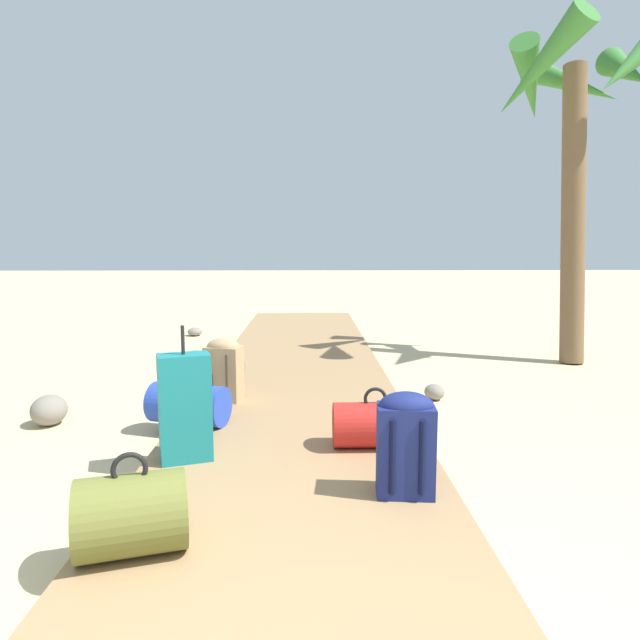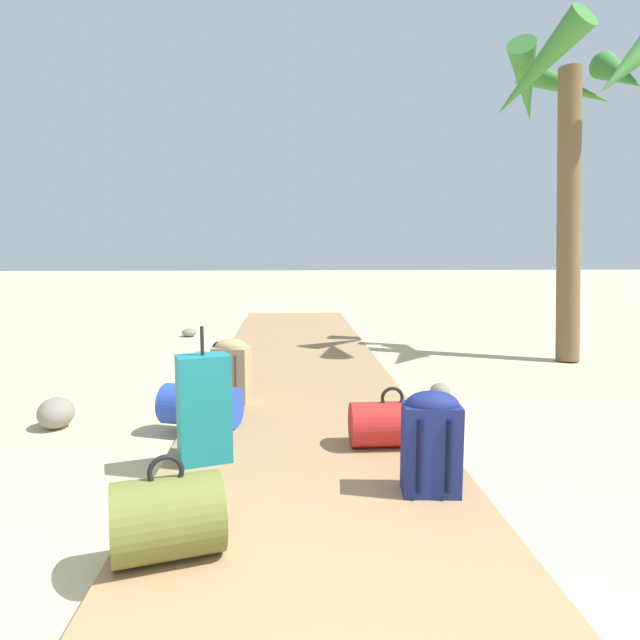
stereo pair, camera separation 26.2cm
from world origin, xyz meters
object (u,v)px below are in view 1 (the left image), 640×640
duffel_bag_blue (188,404)px  palm_tree_near_right (577,114)px  duffel_bag_olive (131,514)px  backpack_tan (224,368)px  duffel_bag_red (375,424)px  suitcase_teal (185,407)px  duffel_bag_grey (214,370)px  backpack_navy (406,441)px

duffel_bag_blue → palm_tree_near_right: (4.29, 2.81, 2.88)m
palm_tree_near_right → duffel_bag_olive: bearing=-131.3°
duffel_bag_olive → backpack_tan: 2.61m
duffel_bag_red → suitcase_teal: size_ratio=0.66×
palm_tree_near_right → duffel_bag_blue: bearing=-146.8°
duffel_bag_olive → palm_tree_near_right: 6.90m
duffel_bag_olive → backpack_tan: bearing=89.2°
duffel_bag_grey → backpack_tan: 0.51m
duffel_bag_red → duffel_bag_grey: (-1.41, 1.71, 0.02)m
suitcase_teal → backpack_navy: size_ratio=1.50×
backpack_tan → palm_tree_near_right: 5.37m
duffel_bag_red → suitcase_teal: bearing=-170.1°
backpack_tan → duffel_bag_olive: bearing=-90.8°
suitcase_teal → duffel_bag_grey: bearing=93.8°
duffel_bag_olive → backpack_navy: bearing=23.5°
duffel_bag_olive → backpack_navy: backpack_navy is taller
duffel_bag_olive → backpack_navy: 1.49m
duffel_bag_olive → duffel_bag_blue: (-0.14, 1.91, -0.02)m
duffel_bag_olive → suitcase_teal: size_ratio=0.63×
palm_tree_near_right → backpack_tan: bearing=-152.8°
backpack_tan → backpack_navy: 2.41m
duffel_bag_red → duffel_bag_blue: duffel_bag_blue is taller
backpack_navy → duffel_bag_red: bearing=95.8°
suitcase_teal → backpack_navy: (1.36, -0.56, -0.04)m
backpack_tan → duffel_bag_blue: bearing=-104.5°
duffel_bag_red → backpack_navy: bearing=-84.2°
duffel_bag_grey → duffel_bag_blue: (-0.02, -1.17, -0.02)m
duffel_bag_blue → backpack_tan: bearing=75.5°
duffel_bag_grey → backpack_navy: bearing=-59.1°
duffel_bag_grey → backpack_tan: (0.16, -0.47, 0.12)m
duffel_bag_olive → duffel_bag_red: 1.88m
duffel_bag_grey → duffel_bag_red: bearing=-50.5°
duffel_bag_red → palm_tree_near_right: 5.27m
palm_tree_near_right → backpack_navy: bearing=-124.0°
suitcase_teal → palm_tree_near_right: (4.15, 3.58, 2.68)m
duffel_bag_olive → duffel_bag_blue: size_ratio=0.84×
duffel_bag_olive → duffel_bag_blue: duffel_bag_olive is taller
duffel_bag_olive → suitcase_teal: suitcase_teal is taller
duffel_bag_grey → duffel_bag_blue: bearing=-90.8°
duffel_bag_grey → backpack_tan: backpack_tan is taller
duffel_bag_grey → backpack_navy: size_ratio=1.00×
backpack_tan → duffel_bag_red: bearing=-44.8°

